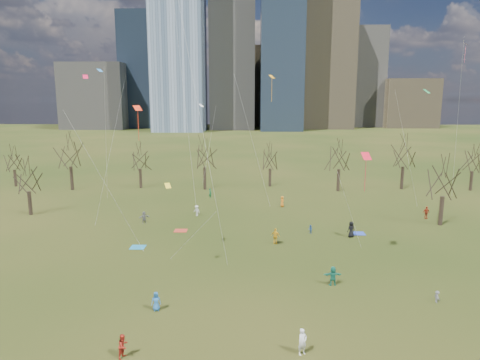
{
  "coord_description": "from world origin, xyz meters",
  "views": [
    {
      "loc": [
        1.0,
        -36.24,
        16.05
      ],
      "look_at": [
        0.0,
        12.0,
        7.0
      ],
      "focal_mm": 32.0,
      "sensor_mm": 36.0,
      "label": 1
    }
  ],
  "objects_px": {
    "person_1": "(302,342)",
    "blanket_navy": "(358,233)",
    "person_0": "(156,301)",
    "blanket_crimson": "(181,231)",
    "person_2": "(123,346)",
    "person_4": "(276,236)",
    "blanket_teal": "(138,247)"
  },
  "relations": [
    {
      "from": "blanket_crimson",
      "to": "person_4",
      "type": "bearing_deg",
      "value": -22.34
    },
    {
      "from": "blanket_navy",
      "to": "person_2",
      "type": "height_order",
      "value": "person_2"
    },
    {
      "from": "person_1",
      "to": "person_4",
      "type": "height_order",
      "value": "person_4"
    },
    {
      "from": "blanket_navy",
      "to": "person_0",
      "type": "height_order",
      "value": "person_0"
    },
    {
      "from": "blanket_crimson",
      "to": "person_1",
      "type": "distance_m",
      "value": 28.71
    },
    {
      "from": "blanket_navy",
      "to": "blanket_crimson",
      "type": "distance_m",
      "value": 21.88
    },
    {
      "from": "blanket_teal",
      "to": "blanket_crimson",
      "type": "height_order",
      "value": "same"
    },
    {
      "from": "person_1",
      "to": "person_2",
      "type": "xyz_separation_m",
      "value": [
        -11.35,
        -0.56,
        -0.09
      ]
    },
    {
      "from": "blanket_crimson",
      "to": "person_4",
      "type": "distance_m",
      "value": 12.49
    },
    {
      "from": "person_0",
      "to": "blanket_navy",
      "type": "bearing_deg",
      "value": 32.36
    },
    {
      "from": "blanket_teal",
      "to": "blanket_crimson",
      "type": "relative_size",
      "value": 1.0
    },
    {
      "from": "person_1",
      "to": "person_4",
      "type": "xyz_separation_m",
      "value": [
        -0.41,
        21.36,
        0.04
      ]
    },
    {
      "from": "blanket_navy",
      "to": "person_0",
      "type": "xyz_separation_m",
      "value": [
        -20.53,
        -19.81,
        0.74
      ]
    },
    {
      "from": "blanket_navy",
      "to": "person_1",
      "type": "xyz_separation_m",
      "value": [
        -9.93,
        -25.42,
        0.86
      ]
    },
    {
      "from": "blanket_crimson",
      "to": "person_1",
      "type": "bearing_deg",
      "value": -65.42
    },
    {
      "from": "person_4",
      "to": "blanket_crimson",
      "type": "bearing_deg",
      "value": 2.36
    },
    {
      "from": "person_1",
      "to": "person_2",
      "type": "bearing_deg",
      "value": 151.12
    },
    {
      "from": "blanket_crimson",
      "to": "person_1",
      "type": "xyz_separation_m",
      "value": [
        11.94,
        -26.1,
        0.86
      ]
    },
    {
      "from": "blanket_teal",
      "to": "blanket_crimson",
      "type": "xyz_separation_m",
      "value": [
        3.79,
        6.18,
        0.0
      ]
    },
    {
      "from": "blanket_teal",
      "to": "person_4",
      "type": "relative_size",
      "value": 0.87
    },
    {
      "from": "person_0",
      "to": "person_4",
      "type": "relative_size",
      "value": 0.82
    },
    {
      "from": "person_0",
      "to": "person_4",
      "type": "distance_m",
      "value": 18.76
    },
    {
      "from": "blanket_crimson",
      "to": "person_0",
      "type": "xyz_separation_m",
      "value": [
        1.34,
        -20.49,
        0.74
      ]
    },
    {
      "from": "blanket_teal",
      "to": "person_4",
      "type": "height_order",
      "value": "person_4"
    },
    {
      "from": "blanket_crimson",
      "to": "person_2",
      "type": "height_order",
      "value": "person_2"
    },
    {
      "from": "person_0",
      "to": "person_2",
      "type": "height_order",
      "value": "person_2"
    },
    {
      "from": "blanket_teal",
      "to": "blanket_navy",
      "type": "xyz_separation_m",
      "value": [
        25.66,
        5.5,
        0.0
      ]
    },
    {
      "from": "blanket_navy",
      "to": "person_0",
      "type": "distance_m",
      "value": 28.54
    },
    {
      "from": "blanket_crimson",
      "to": "person_2",
      "type": "relative_size",
      "value": 1.01
    },
    {
      "from": "blanket_navy",
      "to": "person_2",
      "type": "xyz_separation_m",
      "value": [
        -21.28,
        -25.98,
        0.77
      ]
    },
    {
      "from": "person_2",
      "to": "blanket_crimson",
      "type": "bearing_deg",
      "value": 23.23
    },
    {
      "from": "person_1",
      "to": "blanket_navy",
      "type": "bearing_deg",
      "value": 36.93
    }
  ]
}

